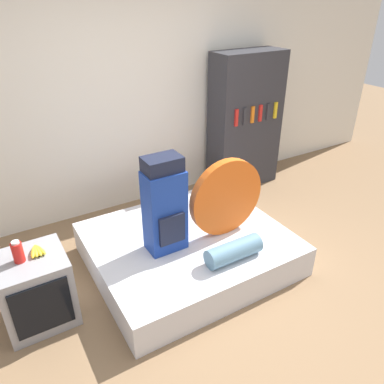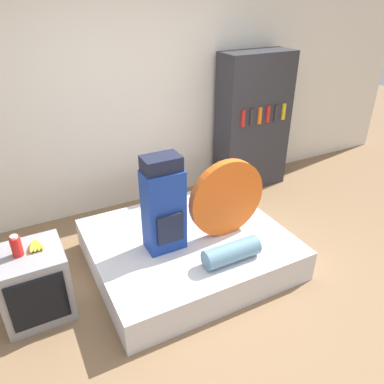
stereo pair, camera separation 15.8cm
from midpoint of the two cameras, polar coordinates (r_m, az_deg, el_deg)
ground_plane at (r=3.27m, az=4.95°, el=-16.48°), size 16.00×16.00×0.00m
wall_back at (r=4.25m, az=-10.86°, el=14.36°), size 8.00×0.05×2.60m
bed at (r=3.57m, az=-1.84°, el=-8.63°), size 1.74×1.51×0.30m
backpack at (r=3.13m, az=-5.63°, el=-2.22°), size 0.33×0.25×0.86m
tent_bag at (r=3.36m, az=3.91°, el=-0.83°), size 0.73×0.08×0.73m
sleeping_roll at (r=3.17m, az=4.94°, el=-8.96°), size 0.50×0.17×0.17m
television at (r=3.21m, az=-23.96°, el=-13.46°), size 0.50×0.49×0.58m
canister at (r=3.00m, az=-26.42°, el=-8.21°), size 0.08×0.08×0.17m
banana_bunch at (r=3.06m, az=-23.95°, el=-8.19°), size 0.13×0.16×0.04m
bookshelf at (r=4.80m, az=7.15°, el=10.60°), size 0.89×0.41×1.69m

